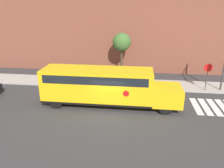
% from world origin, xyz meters
% --- Properties ---
extents(ground_plane, '(60.00, 60.00, 0.00)m').
position_xyz_m(ground_plane, '(0.00, 0.00, 0.00)').
color(ground_plane, '#333335').
extents(sidewalk_strip, '(44.00, 3.00, 0.15)m').
position_xyz_m(sidewalk_strip, '(0.00, 6.50, 0.07)').
color(sidewalk_strip, '#9E9E99').
rests_on(sidewalk_strip, ground).
extents(building_backdrop, '(32.00, 4.00, 12.07)m').
position_xyz_m(building_backdrop, '(0.00, 13.00, 6.03)').
color(building_backdrop, brown).
rests_on(building_backdrop, ground).
extents(crosswalk_stripes, '(4.70, 3.20, 0.01)m').
position_xyz_m(crosswalk_stripes, '(8.96, 2.00, 0.00)').
color(crosswalk_stripes, white).
rests_on(crosswalk_stripes, ground).
extents(school_bus, '(10.87, 2.57, 2.99)m').
position_xyz_m(school_bus, '(-0.56, 1.33, 1.71)').
color(school_bus, yellow).
rests_on(school_bus, ground).
extents(stop_sign, '(0.75, 0.10, 2.72)m').
position_xyz_m(stop_sign, '(8.41, 5.40, 1.82)').
color(stop_sign, '#38383A').
rests_on(stop_sign, ground).
extents(tree_near_sidewalk, '(1.99, 1.99, 4.92)m').
position_xyz_m(tree_near_sidewalk, '(0.17, 9.11, 3.87)').
color(tree_near_sidewalk, '#423323').
rests_on(tree_near_sidewalk, ground).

